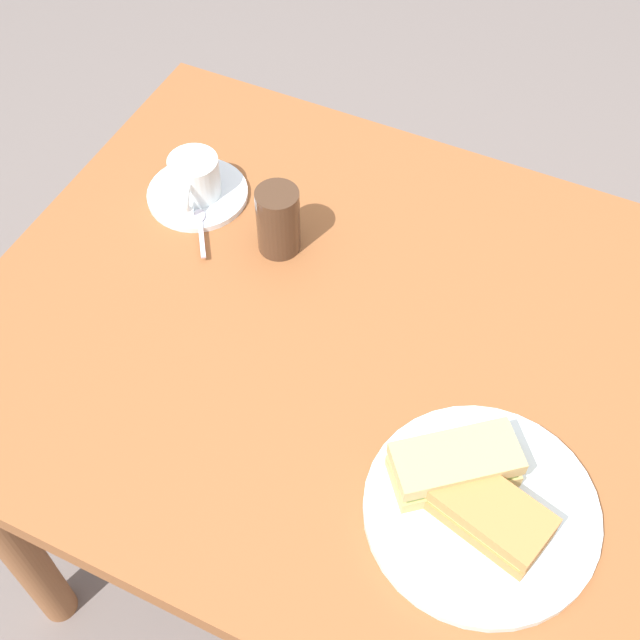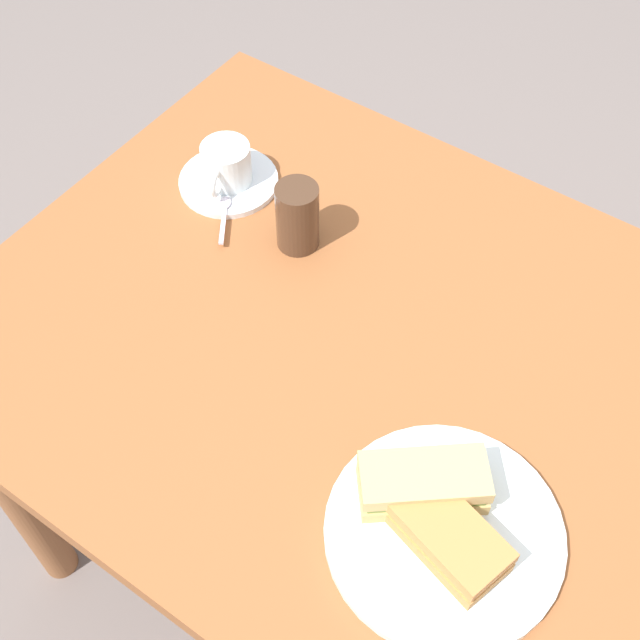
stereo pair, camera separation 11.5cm
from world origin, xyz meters
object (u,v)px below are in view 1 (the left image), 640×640
(dining_table, at_px, (408,402))
(coffee_cup, at_px, (194,176))
(sandwich_plate, at_px, (481,510))
(sandwich_front, at_px, (487,511))
(sandwich_back, at_px, (455,465))
(drinking_glass, at_px, (278,221))
(coffee_saucer, at_px, (198,194))
(spoon, at_px, (200,225))

(dining_table, relative_size, coffee_cup, 11.98)
(sandwich_plate, distance_m, sandwich_front, 0.03)
(dining_table, xyz_separation_m, sandwich_back, (-0.11, 0.15, 0.15))
(drinking_glass, bearing_deg, sandwich_plate, 145.87)
(sandwich_plate, height_order, coffee_saucer, sandwich_plate)
(sandwich_back, relative_size, coffee_cup, 1.53)
(sandwich_plate, height_order, sandwich_front, sandwich_front)
(coffee_cup, bearing_deg, coffee_saucer, -70.49)
(coffee_saucer, bearing_deg, dining_table, 161.18)
(sandwich_front, bearing_deg, sandwich_plate, -62.09)
(sandwich_back, relative_size, spoon, 1.81)
(coffee_saucer, relative_size, coffee_cup, 1.52)
(dining_table, xyz_separation_m, spoon, (0.38, -0.08, 0.12))
(dining_table, distance_m, spoon, 0.41)
(coffee_cup, distance_m, spoon, 0.08)
(spoon, bearing_deg, coffee_saucer, -55.86)
(dining_table, xyz_separation_m, sandwich_front, (-0.16, 0.19, 0.15))
(sandwich_plate, xyz_separation_m, sandwich_front, (-0.01, 0.01, 0.03))
(sandwich_plate, height_order, sandwich_back, sandwich_back)
(dining_table, height_order, sandwich_back, sandwich_back)
(sandwich_back, height_order, drinking_glass, drinking_glass)
(drinking_glass, bearing_deg, coffee_cup, -12.55)
(sandwich_front, xyz_separation_m, spoon, (0.54, -0.27, -0.02))
(dining_table, bearing_deg, coffee_saucer, -18.82)
(sandwich_back, bearing_deg, dining_table, -54.55)
(dining_table, distance_m, drinking_glass, 0.32)
(spoon, bearing_deg, sandwich_plate, 154.37)
(spoon, bearing_deg, sandwich_back, 154.62)
(sandwich_back, bearing_deg, sandwich_plate, 151.93)
(sandwich_back, height_order, coffee_cup, coffee_cup)
(sandwich_plate, xyz_separation_m, coffee_cup, (0.57, -0.32, 0.04))
(sandwich_plate, bearing_deg, sandwich_front, 117.91)
(sandwich_front, height_order, sandwich_back, sandwich_back)
(sandwich_back, xyz_separation_m, coffee_saucer, (0.53, -0.29, -0.04))
(dining_table, xyz_separation_m, sandwich_plate, (-0.15, 0.17, 0.12))
(drinking_glass, bearing_deg, sandwich_front, 145.12)
(sandwich_plate, relative_size, spoon, 3.20)
(coffee_saucer, distance_m, coffee_cup, 0.04)
(coffee_saucer, relative_size, spoon, 1.79)
(sandwich_front, bearing_deg, coffee_cup, -29.43)
(spoon, bearing_deg, sandwich_front, 153.56)
(coffee_saucer, bearing_deg, sandwich_back, 151.07)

